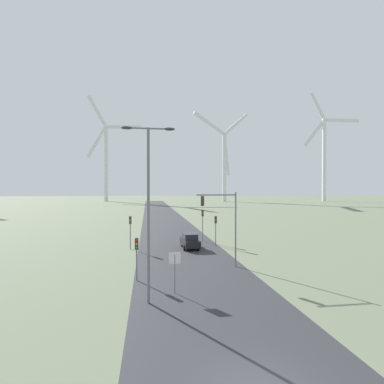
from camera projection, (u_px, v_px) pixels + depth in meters
The scene contains 12 objects.
road_surface at pixel (168, 226), 58.07m from camera, with size 10.00×240.00×0.01m.
streetlamp at pixel (148, 194), 18.80m from camera, with size 3.37×0.32×11.11m.
stop_sign_near at pixel (175, 264), 20.63m from camera, with size 0.81×0.07×2.85m.
traffic_light_post_near_left at pixel (137, 249), 23.48m from camera, with size 0.28×0.33×3.35m.
traffic_light_post_near_right at pixel (216, 224), 37.62m from camera, with size 0.28×0.34×3.76m.
traffic_light_post_mid_left at pixel (130, 225), 35.61m from camera, with size 0.28×0.34×3.94m.
traffic_light_post_mid_right at pixel (203, 218), 40.76m from camera, with size 0.28×0.34×4.36m.
traffic_light_mast_overhead at pixel (223, 215), 27.45m from camera, with size 3.75×0.35×6.90m.
car_approaching at pixel (190, 241), 36.12m from camera, with size 2.06×4.21×1.83m.
wind_turbine_left at pixel (106, 155), 171.19m from camera, with size 31.07×4.67×60.74m.
wind_turbine_center at pixel (224, 158), 169.17m from camera, with size 36.43×20.00×52.94m.
wind_turbine_right at pixel (324, 152), 172.33m from camera, with size 25.49×14.22×63.34m.
Camera 1 is at (-3.92, -10.05, 7.23)m, focal length 28.00 mm.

